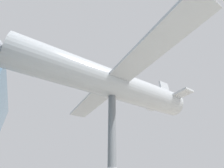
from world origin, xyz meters
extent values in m
cylinder|color=slate|center=(0.00, 0.00, 3.43)|extent=(0.50, 0.50, 6.86)
cylinder|color=#B2B7BC|center=(0.00, 0.00, 7.91)|extent=(2.53, 13.56, 2.11)
cube|color=#B2B7BC|center=(0.00, 0.00, 7.91)|extent=(14.80, 2.14, 0.18)
cube|color=#B2B7BC|center=(0.19, -5.94, 8.07)|extent=(4.75, 1.15, 0.18)
cube|color=#B2B7BC|center=(0.19, -5.94, 9.09)|extent=(0.21, 1.11, 1.95)
camera|label=1|loc=(-8.11, 4.56, 1.87)|focal=24.00mm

